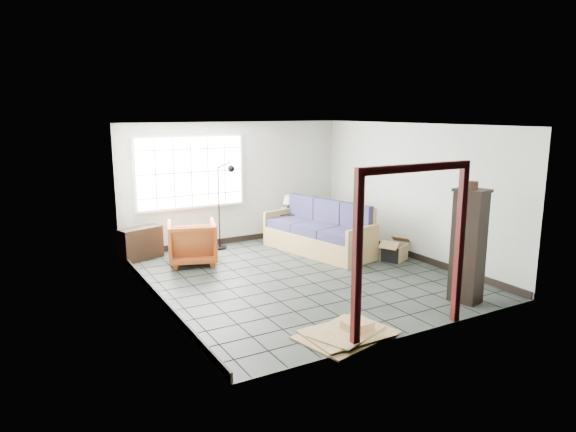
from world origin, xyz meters
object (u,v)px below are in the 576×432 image
futon_sofa (320,233)px  tall_shelf (468,245)px  side_table (288,217)px  armchair (192,240)px

futon_sofa → tall_shelf: tall_shelf is taller
side_table → armchair: bearing=-163.4°
armchair → side_table: bearing=-146.7°
futon_sofa → side_table: futon_sofa is taller
tall_shelf → side_table: bearing=82.2°
tall_shelf → futon_sofa: bearing=83.2°
futon_sofa → side_table: size_ratio=3.44×
futon_sofa → tall_shelf: size_ratio=1.46×
side_table → tall_shelf: bearing=-84.8°
futon_sofa → tall_shelf: (0.37, -3.42, 0.49)m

